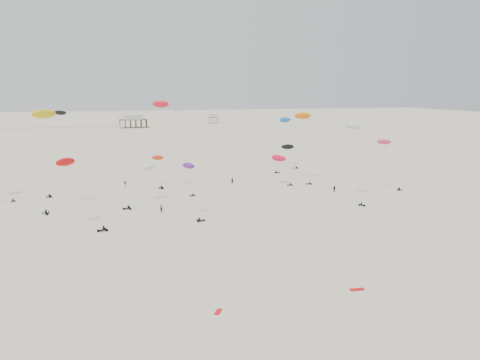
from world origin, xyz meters
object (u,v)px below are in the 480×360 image
object	(u,v)px
pavilion_small	(213,119)
rig_0	(159,169)
pavilion_main	(133,122)
spectator_0	(161,212)
rig_6	(142,179)
rig_3	(355,141)

from	to	relation	value
pavilion_small	rig_0	bearing A→B (deg)	-106.35
pavilion_main	rig_0	bearing A→B (deg)	-91.53
pavilion_main	spectator_0	world-z (taller)	pavilion_main
rig_6	spectator_0	distance (m)	13.04
pavilion_main	pavilion_small	bearing A→B (deg)	23.20
rig_0	rig_3	world-z (taller)	rig_3
pavilion_small	spectator_0	xyz separation A→B (m)	(-79.40, -291.23, -3.49)
pavilion_small	rig_3	bearing A→B (deg)	-95.53
pavilion_small	pavilion_main	bearing A→B (deg)	-156.80
pavilion_main	rig_6	bearing A→B (deg)	-92.93
pavilion_small	rig_6	world-z (taller)	rig_6
pavilion_small	rig_0	size ratio (longest dim) A/B	0.86
pavilion_small	rig_3	size ratio (longest dim) A/B	0.43
rig_6	pavilion_small	bearing A→B (deg)	-20.58
pavilion_small	spectator_0	size ratio (longest dim) A/B	3.95
rig_6	rig_3	bearing A→B (deg)	-105.40
pavilion_small	rig_6	bearing A→B (deg)	-106.46
spectator_0	pavilion_main	bearing A→B (deg)	-40.57
rig_3	pavilion_main	bearing A→B (deg)	-101.75
pavilion_small	rig_0	distance (m)	270.43
pavilion_main	pavilion_small	xyz separation A→B (m)	(70.00, 30.00, -0.74)
rig_0	spectator_0	world-z (taller)	rig_0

